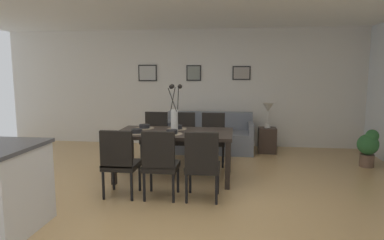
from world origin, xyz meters
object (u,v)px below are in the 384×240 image
object	(u,v)px
framed_picture_left	(148,73)
bowl_near_right	(144,126)
dining_chair_mid_right	(213,136)
bowl_far_right	(177,127)
dining_chair_near_right	(155,135)
potted_plant	(368,146)
dining_chair_far_right	(183,135)
bowl_far_left	(172,131)
dining_chair_near_left	(120,160)
dining_chair_far_left	(160,161)
framed_picture_center	(194,73)
dining_table	(174,136)
side_table	(267,140)
framed_picture_right	(241,73)
centerpiece_vase	(174,114)
bowl_near_left	(137,131)
sofa	(209,138)
table_lamp	(268,110)
dining_chair_mid_left	(202,162)

from	to	relation	value
framed_picture_left	bowl_near_right	bearing A→B (deg)	-77.04
dining_chair_mid_right	bowl_far_right	distance (m)	0.91
dining_chair_near_right	potted_plant	bearing A→B (deg)	1.96
dining_chair_far_right	bowl_far_left	world-z (taller)	dining_chair_far_right
bowl_near_right	framed_picture_left	bearing A→B (deg)	102.96
dining_chair_near_left	dining_chair_near_right	bearing A→B (deg)	88.74
dining_chair_far_left	framed_picture_center	bearing A→B (deg)	89.61
dining_table	dining_chair_near_right	xyz separation A→B (m)	(-0.53, 0.91, -0.16)
dining_table	framed_picture_center	bearing A→B (deg)	90.00
side_table	framed_picture_right	bearing A→B (deg)	133.58
centerpiece_vase	bowl_near_left	distance (m)	0.63
sofa	dining_chair_near_left	bearing A→B (deg)	-108.58
dining_chair_near_right	framed_picture_right	distance (m)	2.50
dining_chair_mid_right	framed_picture_right	distance (m)	2.00
framed_picture_left	potted_plant	size ratio (longest dim) A/B	0.64
bowl_far_right	table_lamp	bearing A→B (deg)	46.50
sofa	framed_picture_left	size ratio (longest dim) A/B	4.31
dining_table	sofa	distance (m)	2.00
dining_chair_near_right	dining_chair_far_right	size ratio (longest dim) A/B	1.00
dining_table	bowl_near_right	distance (m)	0.60
potted_plant	sofa	bearing A→B (deg)	162.97
centerpiece_vase	dining_chair_far_left	bearing A→B (deg)	-91.49
bowl_far_left	framed_picture_left	world-z (taller)	framed_picture_left
dining_chair_far_left	framed_picture_center	distance (m)	3.58
dining_chair_far_left	dining_chair_far_right	bearing A→B (deg)	89.35
dining_chair_near_right	bowl_near_left	bearing A→B (deg)	-90.56
dining_chair_mid_right	sofa	size ratio (longest dim) A/B	0.50
dining_chair_mid_left	side_table	size ratio (longest dim) A/B	1.77
dining_chair_near_left	dining_chair_mid_left	distance (m)	1.10
bowl_far_left	dining_table	bearing A→B (deg)	90.00
dining_chair_mid_left	framed_picture_left	distance (m)	3.91
dining_chair_near_left	sofa	size ratio (longest dim) A/B	0.50
dining_chair_near_left	dining_chair_mid_right	distance (m)	2.15
dining_table	centerpiece_vase	size ratio (longest dim) A/B	2.45
dining_chair_mid_left	bowl_near_right	world-z (taller)	dining_chair_mid_left
dining_table	bowl_near_left	distance (m)	0.60
dining_chair_near_left	table_lamp	distance (m)	3.59
dining_chair_far_left	potted_plant	distance (m)	3.83
dining_chair_mid_left	bowl_far_right	bearing A→B (deg)	114.76
bowl_far_right	framed_picture_right	bearing A→B (deg)	64.84
bowl_far_left	framed_picture_right	size ratio (longest dim) A/B	0.43
centerpiece_vase	dining_chair_near_left	bearing A→B (deg)	-121.43
bowl_far_right	dining_chair_mid_left	bearing A→B (deg)	-65.24
bowl_near_left	table_lamp	size ratio (longest dim) A/B	0.33
sofa	side_table	world-z (taller)	sofa
table_lamp	potted_plant	xyz separation A→B (m)	(1.67, -0.87, -0.52)
bowl_near_right	table_lamp	size ratio (longest dim) A/B	0.33
dining_chair_near_left	dining_chair_mid_right	xyz separation A→B (m)	(1.11, 1.84, 0.00)
dining_chair_near_right	centerpiece_vase	bearing A→B (deg)	-59.81
dining_chair_near_right	dining_chair_mid_right	world-z (taller)	same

